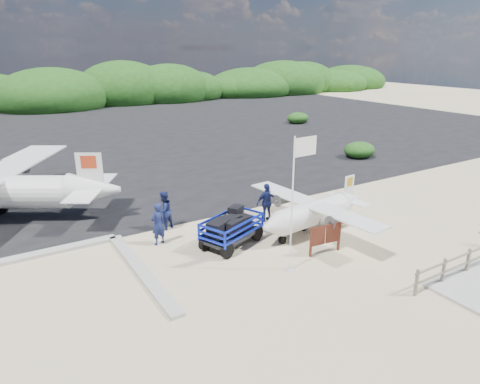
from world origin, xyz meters
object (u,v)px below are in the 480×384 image
object	(u,v)px
crew_b	(164,211)
aircraft_large	(259,136)
crew_c	(267,202)
flagpole	(289,270)
crew_a	(158,224)
baggage_cart	(232,245)
signboard	(324,253)

from	to	relation	value
crew_b	aircraft_large	world-z (taller)	aircraft_large
crew_c	aircraft_large	size ratio (longest dim) A/B	0.13
flagpole	aircraft_large	world-z (taller)	flagpole
crew_a	crew_b	distance (m)	1.62
baggage_cart	flagpole	xyz separation A→B (m)	(0.75, -3.08, 0.00)
signboard	crew_a	distance (m)	7.15
crew_c	aircraft_large	bearing A→B (deg)	-117.53
crew_a	crew_c	distance (m)	5.51
flagpole	signboard	distance (m)	2.14
crew_b	aircraft_large	bearing A→B (deg)	-158.33
flagpole	signboard	xyz separation A→B (m)	(2.11, 0.37, 0.00)
flagpole	crew_b	bearing A→B (deg)	112.56
crew_b	flagpole	bearing A→B (deg)	89.26
crew_b	aircraft_large	size ratio (longest dim) A/B	0.13
crew_b	aircraft_large	xyz separation A→B (m)	(16.36, 16.35, -0.93)
crew_c	crew_b	bearing A→B (deg)	-14.22
baggage_cart	aircraft_large	xyz separation A→B (m)	(14.54, 19.47, 0.00)
flagpole	signboard	world-z (taller)	flagpole
crew_b	crew_c	bearing A→B (deg)	137.03
flagpole	signboard	bearing A→B (deg)	9.85
signboard	crew_c	bearing A→B (deg)	96.83
signboard	crew_a	size ratio (longest dim) A/B	0.84
signboard	baggage_cart	bearing A→B (deg)	143.13
baggage_cart	signboard	world-z (taller)	baggage_cart
flagpole	crew_c	xyz separation A→B (m)	(2.09, 4.54, 0.96)
aircraft_large	flagpole	bearing A→B (deg)	89.85
flagpole	baggage_cart	bearing A→B (deg)	103.74
flagpole	crew_c	world-z (taller)	flagpole
crew_a	crew_c	world-z (taller)	crew_c
baggage_cart	signboard	bearing A→B (deg)	-65.22
flagpole	crew_a	bearing A→B (deg)	125.26
crew_a	crew_c	bearing A→B (deg)	160.13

